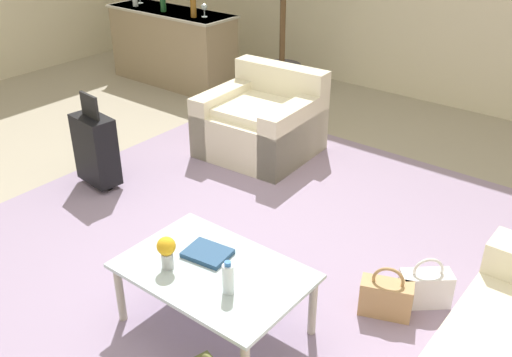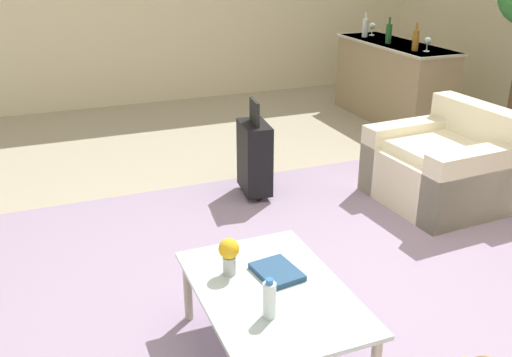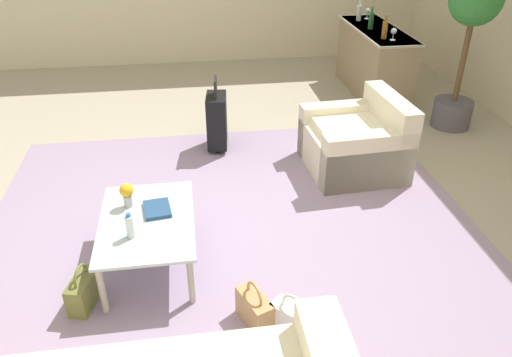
{
  "view_description": "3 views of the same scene",
  "coord_description": "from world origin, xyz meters",
  "px_view_note": "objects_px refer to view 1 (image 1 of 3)",
  "views": [
    {
      "loc": [
        2.24,
        -2.43,
        2.45
      ],
      "look_at": [
        0.25,
        0.08,
        0.73
      ],
      "focal_mm": 40.0,
      "sensor_mm": 36.0,
      "label": 1
    },
    {
      "loc": [
        2.63,
        -1.48,
        2.06
      ],
      "look_at": [
        -0.12,
        -0.38,
        0.82
      ],
      "focal_mm": 40.0,
      "sensor_mm": 36.0,
      "label": 2
    },
    {
      "loc": [
        3.66,
        -0.12,
        2.66
      ],
      "look_at": [
        0.44,
        0.35,
        0.76
      ],
      "focal_mm": 35.0,
      "sensor_mm": 36.0,
      "label": 3
    }
  ],
  "objects_px": {
    "flower_vase": "(167,250)",
    "wine_bottle_amber": "(193,7)",
    "handbag_white": "(425,288)",
    "armchair": "(264,123)",
    "handbag_tan": "(386,297)",
    "bar_console": "(173,46)",
    "wine_bottle_green": "(163,2)",
    "coffee_table_book": "(208,253)",
    "coffee_table": "(214,276)",
    "suitcase_black": "(96,149)",
    "water_bottle": "(228,278)",
    "wine_glass_left_of_centre": "(204,8)"
  },
  "relations": [
    {
      "from": "wine_bottle_green",
      "to": "handbag_white",
      "type": "relative_size",
      "value": 0.84
    },
    {
      "from": "wine_glass_left_of_centre",
      "to": "wine_bottle_green",
      "type": "xyz_separation_m",
      "value": [
        -0.61,
        -0.09,
        0.01
      ]
    },
    {
      "from": "water_bottle",
      "to": "handbag_tan",
      "type": "distance_m",
      "value": 1.08
    },
    {
      "from": "wine_bottle_green",
      "to": "water_bottle",
      "type": "bearing_deg",
      "value": -39.83
    },
    {
      "from": "coffee_table",
      "to": "armchair",
      "type": "bearing_deg",
      "value": 121.02
    },
    {
      "from": "armchair",
      "to": "handbag_tan",
      "type": "bearing_deg",
      "value": -34.74
    },
    {
      "from": "wine_bottle_amber",
      "to": "handbag_white",
      "type": "relative_size",
      "value": 0.84
    },
    {
      "from": "wine_glass_left_of_centre",
      "to": "handbag_tan",
      "type": "bearing_deg",
      "value": -32.61
    },
    {
      "from": "water_bottle",
      "to": "wine_bottle_green",
      "type": "height_order",
      "value": "wine_bottle_green"
    },
    {
      "from": "suitcase_black",
      "to": "handbag_white",
      "type": "height_order",
      "value": "suitcase_black"
    },
    {
      "from": "handbag_white",
      "to": "armchair",
      "type": "bearing_deg",
      "value": 151.78
    },
    {
      "from": "bar_console",
      "to": "handbag_white",
      "type": "distance_m",
      "value": 4.91
    },
    {
      "from": "coffee_table",
      "to": "coffee_table_book",
      "type": "xyz_separation_m",
      "value": [
        -0.12,
        0.08,
        0.07
      ]
    },
    {
      "from": "coffee_table_book",
      "to": "wine_bottle_amber",
      "type": "xyz_separation_m",
      "value": [
        -2.87,
        2.91,
        0.61
      ]
    },
    {
      "from": "coffee_table_book",
      "to": "coffee_table",
      "type": "bearing_deg",
      "value": -41.32
    },
    {
      "from": "bar_console",
      "to": "wine_bottle_green",
      "type": "height_order",
      "value": "wine_bottle_green"
    },
    {
      "from": "bar_console",
      "to": "wine_bottle_green",
      "type": "bearing_deg",
      "value": -90.21
    },
    {
      "from": "armchair",
      "to": "flower_vase",
      "type": "relative_size",
      "value": 5.1
    },
    {
      "from": "handbag_tan",
      "to": "handbag_white",
      "type": "height_order",
      "value": "same"
    },
    {
      "from": "coffee_table_book",
      "to": "bar_console",
      "type": "height_order",
      "value": "bar_console"
    },
    {
      "from": "handbag_tan",
      "to": "suitcase_black",
      "type": "bearing_deg",
      "value": -179.2
    },
    {
      "from": "flower_vase",
      "to": "wine_glass_left_of_centre",
      "type": "height_order",
      "value": "wine_glass_left_of_centre"
    },
    {
      "from": "flower_vase",
      "to": "wine_bottle_amber",
      "type": "relative_size",
      "value": 0.68
    },
    {
      "from": "handbag_white",
      "to": "coffee_table_book",
      "type": "bearing_deg",
      "value": -138.88
    },
    {
      "from": "coffee_table",
      "to": "coffee_table_book",
      "type": "distance_m",
      "value": 0.16
    },
    {
      "from": "wine_glass_left_of_centre",
      "to": "handbag_white",
      "type": "bearing_deg",
      "value": -28.83
    },
    {
      "from": "coffee_table",
      "to": "wine_bottle_green",
      "type": "relative_size",
      "value": 3.61
    },
    {
      "from": "wine_glass_left_of_centre",
      "to": "wine_bottle_green",
      "type": "bearing_deg",
      "value": -171.74
    },
    {
      "from": "coffee_table",
      "to": "suitcase_black",
      "type": "relative_size",
      "value": 1.27
    },
    {
      "from": "flower_vase",
      "to": "wine_bottle_green",
      "type": "xyz_separation_m",
      "value": [
        -3.28,
        3.14,
        0.5
      ]
    },
    {
      "from": "flower_vase",
      "to": "handbag_white",
      "type": "xyz_separation_m",
      "value": [
        1.13,
        1.13,
        -0.42
      ]
    },
    {
      "from": "water_bottle",
      "to": "wine_glass_left_of_centre",
      "type": "relative_size",
      "value": 1.32
    },
    {
      "from": "water_bottle",
      "to": "handbag_tan",
      "type": "relative_size",
      "value": 0.57
    },
    {
      "from": "wine_glass_left_of_centre",
      "to": "flower_vase",
      "type": "bearing_deg",
      "value": -50.33
    },
    {
      "from": "armchair",
      "to": "bar_console",
      "type": "relative_size",
      "value": 0.59
    },
    {
      "from": "flower_vase",
      "to": "wine_glass_left_of_centre",
      "type": "xyz_separation_m",
      "value": [
        -2.67,
        3.22,
        0.5
      ]
    },
    {
      "from": "flower_vase",
      "to": "handbag_white",
      "type": "height_order",
      "value": "flower_vase"
    },
    {
      "from": "water_bottle",
      "to": "wine_glass_left_of_centre",
      "type": "xyz_separation_m",
      "value": [
        -3.09,
        3.17,
        0.52
      ]
    },
    {
      "from": "flower_vase",
      "to": "wine_bottle_amber",
      "type": "bearing_deg",
      "value": 131.4
    },
    {
      "from": "bar_console",
      "to": "suitcase_black",
      "type": "xyz_separation_m",
      "value": [
        1.5,
        -2.4,
        -0.13
      ]
    },
    {
      "from": "armchair",
      "to": "handbag_white",
      "type": "bearing_deg",
      "value": -28.22
    },
    {
      "from": "wine_bottle_amber",
      "to": "handbag_white",
      "type": "height_order",
      "value": "wine_bottle_amber"
    },
    {
      "from": "suitcase_black",
      "to": "wine_bottle_amber",
      "type": "bearing_deg",
      "value": 113.31
    },
    {
      "from": "coffee_table",
      "to": "bar_console",
      "type": "height_order",
      "value": "bar_console"
    },
    {
      "from": "flower_vase",
      "to": "wine_bottle_amber",
      "type": "height_order",
      "value": "wine_bottle_amber"
    },
    {
      "from": "water_bottle",
      "to": "coffee_table_book",
      "type": "relative_size",
      "value": 0.77
    },
    {
      "from": "suitcase_black",
      "to": "armchair",
      "type": "bearing_deg",
      "value": 64.63
    },
    {
      "from": "wine_bottle_amber",
      "to": "suitcase_black",
      "type": "height_order",
      "value": "wine_bottle_amber"
    },
    {
      "from": "bar_console",
      "to": "handbag_white",
      "type": "bearing_deg",
      "value": -25.67
    },
    {
      "from": "flower_vase",
      "to": "wine_glass_left_of_centre",
      "type": "relative_size",
      "value": 1.33
    }
  ]
}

